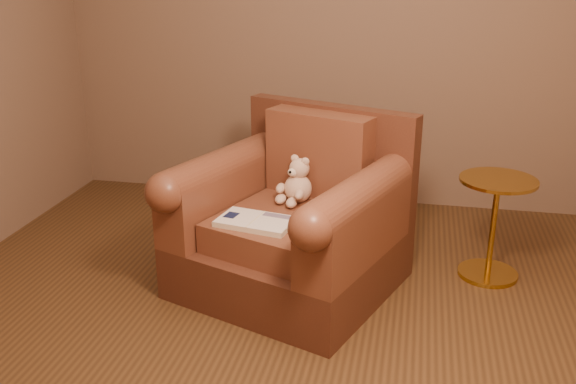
# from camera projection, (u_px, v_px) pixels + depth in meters

# --- Properties ---
(floor) EXTENTS (4.00, 4.00, 0.00)m
(floor) POSITION_uv_depth(u_px,v_px,m) (272.00, 338.00, 3.14)
(floor) COLOR #50351B
(floor) RESTS_ON ground
(armchair) EXTENTS (1.35, 1.32, 0.96)m
(armchair) POSITION_uv_depth(u_px,v_px,m) (294.00, 223.00, 3.56)
(armchair) COLOR #4F291A
(armchair) RESTS_ON floor
(teddy_bear) EXTENTS (0.20, 0.22, 0.27)m
(teddy_bear) POSITION_uv_depth(u_px,v_px,m) (296.00, 185.00, 3.59)
(teddy_bear) COLOR beige
(teddy_bear) RESTS_ON armchair
(guidebook) EXTENTS (0.42, 0.30, 0.03)m
(guidebook) POSITION_uv_depth(u_px,v_px,m) (256.00, 222.00, 3.31)
(guidebook) COLOR beige
(guidebook) RESTS_ON armchair
(side_table) EXTENTS (0.43, 0.43, 0.60)m
(side_table) POSITION_uv_depth(u_px,v_px,m) (493.00, 225.00, 3.65)
(side_table) COLOR gold
(side_table) RESTS_ON floor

